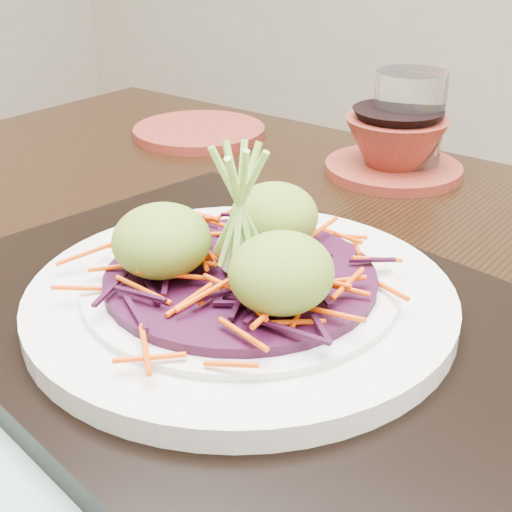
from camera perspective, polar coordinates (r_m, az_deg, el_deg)
The scene contains 11 objects.
dining_table at distance 0.60m, azimuth 2.10°, elevation -10.50°, with size 1.26×0.93×0.73m.
placemat at distance 0.49m, azimuth -1.19°, elevation -6.39°, with size 0.50×0.39×0.00m, color #83A993.
serving_tray at distance 0.48m, azimuth -1.21°, elevation -5.20°, with size 0.43×0.33×0.02m, color black.
white_plate at distance 0.47m, azimuth -1.23°, elevation -3.22°, with size 0.28×0.28×0.02m.
cabbage_bed at distance 0.46m, azimuth -1.24°, elevation -1.69°, with size 0.18×0.18×0.01m, color #360A27.
carrot_julienne at distance 0.46m, azimuth -1.26°, elevation -0.74°, with size 0.22×0.22×0.01m, color #EB4504, non-canonical shape.
guacamole_scoops at distance 0.45m, azimuth -1.32°, elevation 1.07°, with size 0.15×0.14×0.05m.
scallion_garnish at distance 0.44m, azimuth -1.30°, elevation 3.62°, with size 0.07×0.07×0.10m, color #92CE52, non-canonical shape.
terracotta_side_plate at distance 0.92m, azimuth -4.57°, elevation 9.89°, with size 0.17×0.17×0.01m, color maroon.
water_glass at distance 0.80m, azimuth 12.08°, elevation 10.43°, with size 0.08×0.08×0.11m, color white.
terracotta_bowl_set at distance 0.79m, azimuth 11.03°, elevation 8.39°, with size 0.16×0.16×0.06m.
Camera 1 is at (0.30, -0.50, 1.00)m, focal length 50.00 mm.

